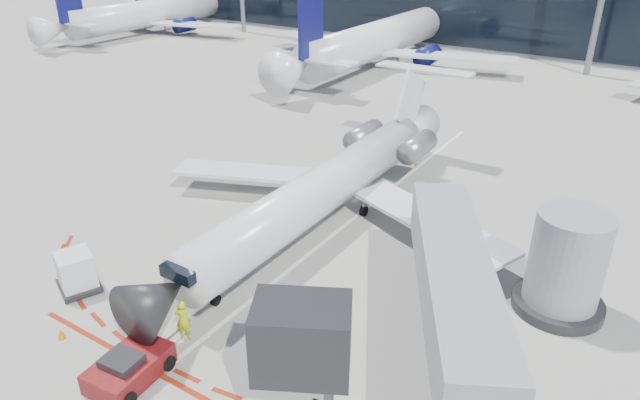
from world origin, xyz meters
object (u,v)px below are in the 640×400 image
Objects in this scene: ramp_worker at (183,320)px; uld_container at (76,272)px; pushback_tug at (129,368)px; regional_jet at (332,182)px.

uld_container is at bearing -22.10° from ramp_worker.
uld_container is (-6.78, 2.72, 0.38)m from pushback_tug.
ramp_worker is at bearing 24.73° from uld_container.
ramp_worker is (0.03, 2.87, 0.38)m from pushback_tug.
regional_jet reaches higher than uld_container.
regional_jet is 12.57m from ramp_worker.
pushback_tug is at bearing 66.04° from ramp_worker.
regional_jet is 14.21m from uld_container.
ramp_worker is at bearing 83.99° from pushback_tug.
pushback_tug is 2.66× the size of ramp_worker.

